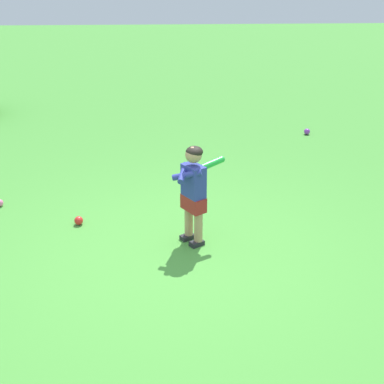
{
  "coord_description": "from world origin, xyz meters",
  "views": [
    {
      "loc": [
        -0.12,
        -4.56,
        2.79
      ],
      "look_at": [
        0.15,
        0.58,
        0.45
      ],
      "focal_mm": 48.44,
      "sensor_mm": 36.0,
      "label": 1
    }
  ],
  "objects_px": {
    "child_batter": "(194,186)",
    "play_ball_far_left": "(79,221)",
    "play_ball_midfield": "(307,132)",
    "play_ball_behind_batter": "(0,203)"
  },
  "relations": [
    {
      "from": "play_ball_midfield",
      "to": "play_ball_far_left",
      "type": "height_order",
      "value": "play_ball_midfield"
    },
    {
      "from": "child_batter",
      "to": "play_ball_far_left",
      "type": "bearing_deg",
      "value": 160.55
    },
    {
      "from": "child_batter",
      "to": "play_ball_midfield",
      "type": "bearing_deg",
      "value": 59.0
    },
    {
      "from": "play_ball_far_left",
      "to": "play_ball_behind_batter",
      "type": "bearing_deg",
      "value": 152.96
    },
    {
      "from": "play_ball_behind_batter",
      "to": "play_ball_midfield",
      "type": "bearing_deg",
      "value": 30.07
    },
    {
      "from": "play_ball_midfield",
      "to": "play_ball_far_left",
      "type": "relative_size",
      "value": 1.03
    },
    {
      "from": "play_ball_behind_batter",
      "to": "play_ball_midfield",
      "type": "distance_m",
      "value": 5.18
    },
    {
      "from": "play_ball_behind_batter",
      "to": "play_ball_far_left",
      "type": "relative_size",
      "value": 0.9
    },
    {
      "from": "play_ball_behind_batter",
      "to": "play_ball_midfield",
      "type": "xyz_separation_m",
      "value": [
        4.48,
        2.6,
        0.01
      ]
    },
    {
      "from": "play_ball_midfield",
      "to": "play_ball_far_left",
      "type": "distance_m",
      "value": 4.65
    }
  ]
}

